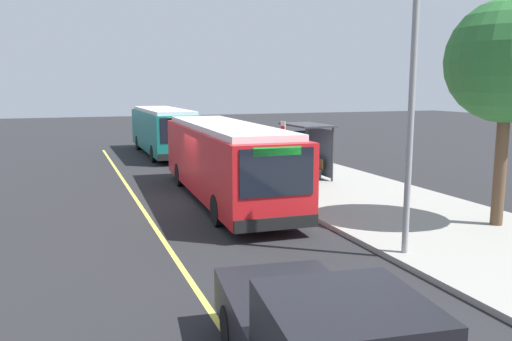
{
  "coord_description": "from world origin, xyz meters",
  "views": [
    {
      "loc": [
        18.93,
        -4.69,
        4.31
      ],
      "look_at": [
        1.98,
        1.62,
        1.39
      ],
      "focal_mm": 36.34,
      "sensor_mm": 36.0,
      "label": 1
    }
  ],
  "objects_px": {
    "transit_bus_main": "(225,159)",
    "waiting_bench": "(311,167)",
    "pedestrian_commuter": "(272,152)",
    "transit_bus_second": "(163,130)",
    "route_sign_post": "(283,145)"
  },
  "relations": [
    {
      "from": "transit_bus_second",
      "to": "route_sign_post",
      "type": "xyz_separation_m",
      "value": [
        13.63,
        2.47,
        0.34
      ]
    },
    {
      "from": "pedestrian_commuter",
      "to": "route_sign_post",
      "type": "bearing_deg",
      "value": -16.26
    },
    {
      "from": "transit_bus_main",
      "to": "pedestrian_commuter",
      "type": "height_order",
      "value": "transit_bus_main"
    },
    {
      "from": "transit_bus_second",
      "to": "pedestrian_commuter",
      "type": "distance_m",
      "value": 10.09
    },
    {
      "from": "transit_bus_main",
      "to": "transit_bus_second",
      "type": "height_order",
      "value": "same"
    },
    {
      "from": "transit_bus_main",
      "to": "transit_bus_second",
      "type": "bearing_deg",
      "value": 178.91
    },
    {
      "from": "transit_bus_second",
      "to": "pedestrian_commuter",
      "type": "relative_size",
      "value": 6.24
    },
    {
      "from": "transit_bus_second",
      "to": "route_sign_post",
      "type": "height_order",
      "value": "same"
    },
    {
      "from": "pedestrian_commuter",
      "to": "waiting_bench",
      "type": "bearing_deg",
      "value": 21.42
    },
    {
      "from": "waiting_bench",
      "to": "transit_bus_second",
      "type": "bearing_deg",
      "value": -158.44
    },
    {
      "from": "waiting_bench",
      "to": "pedestrian_commuter",
      "type": "height_order",
      "value": "pedestrian_commuter"
    },
    {
      "from": "transit_bus_second",
      "to": "waiting_bench",
      "type": "xyz_separation_m",
      "value": [
        11.84,
        4.68,
        -0.98
      ]
    },
    {
      "from": "pedestrian_commuter",
      "to": "transit_bus_second",
      "type": "bearing_deg",
      "value": -158.4
    },
    {
      "from": "transit_bus_main",
      "to": "waiting_bench",
      "type": "relative_size",
      "value": 7.27
    },
    {
      "from": "transit_bus_main",
      "to": "pedestrian_commuter",
      "type": "distance_m",
      "value": 6.42
    }
  ]
}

